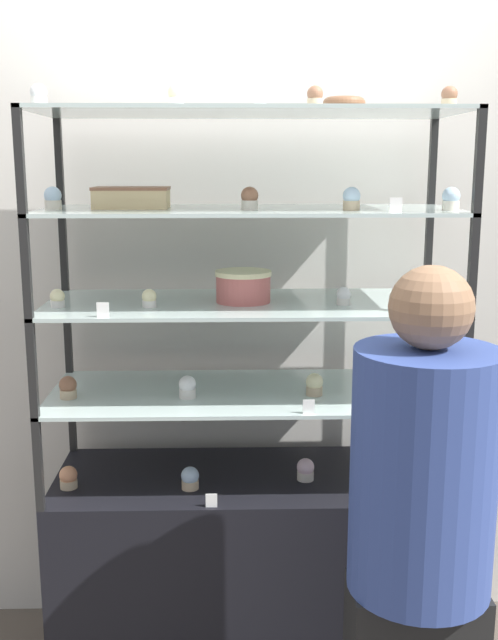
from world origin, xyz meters
The scene contains 35 objects.
back_wall centered at (0.00, 0.40, 1.30)m, with size 8.00×0.05×2.60m.
display_base centered at (0.00, 0.00, 0.37)m, with size 1.32×0.52×0.74m.
display_riser_lower centered at (0.00, 0.00, 1.02)m, with size 1.32×0.52×0.30m.
display_riser_middle centered at (0.00, 0.00, 1.33)m, with size 1.32×0.52×0.30m.
display_riser_upper centered at (0.00, 0.00, 1.63)m, with size 1.32×0.52×0.30m.
display_riser_top centered at (0.00, 0.00, 1.93)m, with size 1.32×0.52×0.30m.
layer_cake_centerpiece centered at (-0.02, 0.00, 1.40)m, with size 0.18×0.18×0.10m.
sheet_cake_frosted centered at (-0.37, 0.02, 1.68)m, with size 0.24×0.16×0.07m.
cupcake_0 centered at (-0.60, -0.08, 0.78)m, with size 0.06×0.06×0.07m.
cupcake_1 centered at (-0.20, -0.10, 0.78)m, with size 0.06×0.06×0.07m.
cupcake_2 centered at (0.19, -0.04, 0.78)m, with size 0.06×0.06×0.07m.
cupcake_3 centered at (0.60, -0.13, 0.78)m, with size 0.06×0.06×0.07m.
price_tag_0 centered at (-0.12, -0.24, 0.76)m, with size 0.04×0.00×0.04m.
cupcake_4 centered at (-0.59, -0.06, 1.08)m, with size 0.06×0.06×0.07m.
cupcake_5 centered at (-0.20, -0.07, 1.08)m, with size 0.06×0.06×0.07m.
cupcake_6 centered at (0.21, -0.05, 1.08)m, with size 0.06×0.06×0.07m.
cupcake_7 centered at (0.60, -0.09, 1.08)m, with size 0.06×0.06×0.07m.
price_tag_1 centered at (0.18, -0.24, 1.06)m, with size 0.04×0.00×0.04m.
cupcake_8 centered at (-0.60, -0.08, 1.37)m, with size 0.05×0.05×0.06m.
cupcake_9 centered at (-0.32, -0.08, 1.37)m, with size 0.05×0.05×0.06m.
cupcake_10 centered at (0.30, -0.06, 1.37)m, with size 0.05×0.05×0.06m.
cupcake_11 centered at (0.62, -0.07, 1.37)m, with size 0.05×0.05×0.06m.
price_tag_2 centered at (-0.44, -0.24, 1.37)m, with size 0.04×0.00×0.04m.
cupcake_12 centered at (-0.61, -0.05, 1.68)m, with size 0.05×0.05×0.07m.
cupcake_13 centered at (0.00, -0.07, 1.68)m, with size 0.05×0.05×0.07m.
cupcake_14 centered at (0.31, -0.11, 1.68)m, with size 0.05×0.05×0.07m.
cupcake_15 centered at (0.61, -0.12, 1.68)m, with size 0.05×0.05×0.07m.
price_tag_3 centered at (0.42, -0.24, 1.67)m, with size 0.04×0.00×0.04m.
cupcake_16 centered at (-0.61, -0.13, 1.98)m, with size 0.05×0.05×0.06m.
cupcake_17 centered at (-0.22, -0.12, 1.98)m, with size 0.05×0.05×0.06m.
cupcake_18 centered at (0.19, -0.10, 1.98)m, with size 0.05×0.05×0.06m.
cupcake_19 centered at (0.60, -0.10, 1.98)m, with size 0.05×0.05×0.06m.
price_tag_4 centered at (0.02, -0.24, 1.97)m, with size 0.04×0.00×0.04m.
donut_glazed centered at (0.30, 0.03, 1.97)m, with size 0.14×0.14×0.04m.
customer_figure centered at (0.42, -0.67, 0.83)m, with size 0.36×0.36×1.55m.
Camera 1 is at (-0.06, -2.40, 1.78)m, focal length 42.00 mm.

